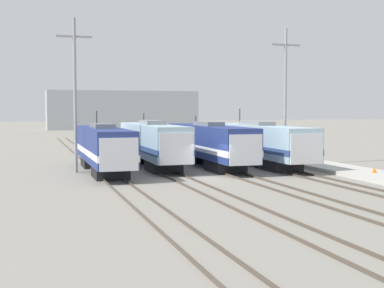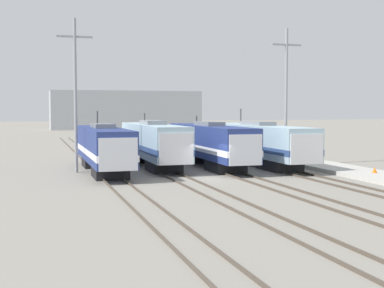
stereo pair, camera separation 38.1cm
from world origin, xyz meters
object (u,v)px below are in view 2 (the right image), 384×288
(locomotive_center_left, at_px, (154,143))
(locomotive_center_right, at_px, (211,144))
(catenary_tower_left, at_px, (75,91))
(traffic_cone, at_px, (375,170))
(locomotive_far_left, at_px, (104,147))
(locomotive_far_right, at_px, (259,143))
(catenary_tower_right, at_px, (286,93))

(locomotive_center_left, distance_m, locomotive_center_right, 5.04)
(catenary_tower_left, xyz_separation_m, traffic_cone, (21.39, -9.50, -6.04))
(locomotive_far_left, distance_m, locomotive_far_right, 14.53)
(locomotive_far_left, xyz_separation_m, catenary_tower_left, (-2.14, 0.59, 4.53))
(traffic_cone, bearing_deg, locomotive_far_right, 114.48)
(locomotive_far_right, height_order, catenary_tower_left, catenary_tower_left)
(locomotive_center_left, bearing_deg, locomotive_far_left, -149.64)
(locomotive_far_left, relative_size, locomotive_far_right, 0.87)
(catenary_tower_left, relative_size, catenary_tower_right, 1.00)
(locomotive_center_left, xyz_separation_m, catenary_tower_left, (-6.95, -2.23, 4.45))
(locomotive_far_left, xyz_separation_m, traffic_cone, (19.25, -8.91, -1.51))
(locomotive_far_right, bearing_deg, locomotive_far_left, -173.43)
(locomotive_center_right, distance_m, catenary_tower_left, 12.62)
(locomotive_far_left, xyz_separation_m, locomotive_center_right, (9.63, 1.33, 0.03))
(locomotive_center_left, height_order, locomotive_far_right, locomotive_far_right)
(catenary_tower_left, bearing_deg, traffic_cone, -23.95)
(locomotive_far_right, relative_size, catenary_tower_left, 1.51)
(locomotive_far_left, height_order, traffic_cone, locomotive_far_left)
(locomotive_center_left, distance_m, locomotive_far_right, 9.69)
(locomotive_center_left, xyz_separation_m, locomotive_far_right, (9.63, -1.16, -0.06))
(catenary_tower_right, xyz_separation_m, traffic_cone, (2.68, -9.50, -6.04))
(catenary_tower_right, bearing_deg, locomotive_center_right, 173.91)
(traffic_cone, bearing_deg, locomotive_center_right, 133.22)
(locomotive_center_left, height_order, locomotive_center_right, locomotive_center_left)
(locomotive_center_left, relative_size, locomotive_far_right, 0.87)
(locomotive_center_left, xyz_separation_m, traffic_cone, (14.44, -11.73, -1.60))
(catenary_tower_right, bearing_deg, locomotive_far_right, 153.27)
(locomotive_far_left, height_order, locomotive_far_right, locomotive_far_right)
(locomotive_center_left, relative_size, catenary_tower_right, 1.31)
(locomotive_far_right, bearing_deg, locomotive_center_left, 173.15)
(catenary_tower_left, height_order, traffic_cone, catenary_tower_left)
(locomotive_center_left, distance_m, catenary_tower_right, 12.76)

